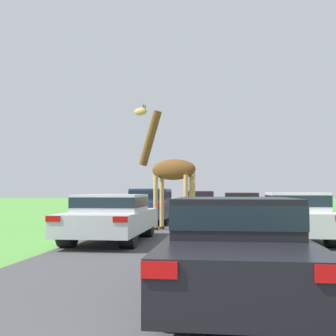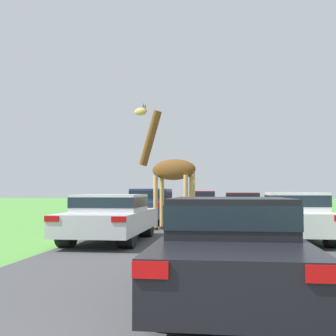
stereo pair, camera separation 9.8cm
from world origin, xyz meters
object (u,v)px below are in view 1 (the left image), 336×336
Objects in this scene: car_lead_maroon at (235,243)px; car_verge_right at (151,205)px; giraffe_near_road at (168,169)px; car_queue_right at (296,215)px; car_far_ahead at (111,216)px; car_rear_follower at (201,201)px; car_queue_left at (241,204)px.

car_verge_right is (-3.31, 12.92, 0.10)m from car_lead_maroon.
giraffe_near_road reaches higher than car_queue_right.
giraffe_near_road reaches higher than car_far_ahead.
car_queue_right is 16.76m from car_rear_follower.
car_verge_right is (-0.03, 7.09, 0.09)m from car_far_ahead.
car_far_ahead is at bearing -173.16° from car_queue_right.
car_queue_right reaches higher than car_far_ahead.
car_far_ahead is (-5.24, -0.63, -0.02)m from car_queue_right.
car_lead_maroon is 1.05× the size of car_far_ahead.
car_queue_left is 1.09× the size of car_rear_follower.
car_far_ahead is at bearing -89.79° from car_verge_right.
car_far_ahead is at bearing -177.04° from giraffe_near_road.
car_lead_maroon is 16.64m from car_queue_left.
car_verge_right is (-1.22, 3.43, -1.44)m from giraffe_near_road.
car_queue_right is 8.34m from car_verge_right.
car_rear_follower is (-3.41, 16.41, 0.01)m from car_queue_right.
car_far_ahead is (-1.20, -3.67, -1.53)m from giraffe_near_road.
giraffe_near_road is 4.15m from car_far_ahead.
car_queue_left is at bearing 95.85° from car_queue_right.
car_rear_follower is (0.63, 13.37, -1.50)m from giraffe_near_road.
car_lead_maroon is at bearing -60.62° from car_far_ahead.
car_verge_right is at bearing -138.80° from car_queue_left.
giraffe_near_road is 1.13× the size of car_rear_follower.
car_lead_maroon is (2.08, -9.49, -1.54)m from giraffe_near_road.
car_far_ahead is (-3.28, 5.83, 0.01)m from car_lead_maroon.
car_queue_left is (0.92, 16.61, 0.02)m from car_lead_maroon.
car_queue_right is at bearing -84.15° from car_queue_left.
car_queue_right is 10.21m from car_queue_left.
car_rear_follower is at bearing 101.74° from car_queue_right.
car_rear_follower reaches higher than car_far_ahead.
car_far_ahead is 1.05× the size of car_verge_right.
car_far_ahead is at bearing 119.38° from car_lead_maroon.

